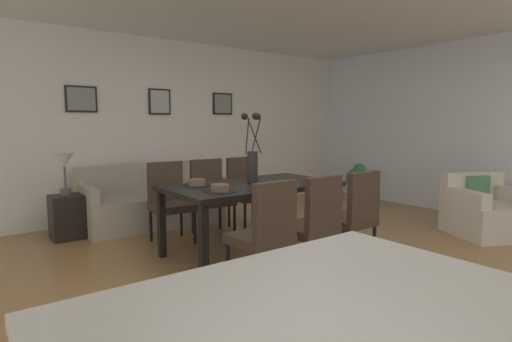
{
  "coord_description": "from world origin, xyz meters",
  "views": [
    {
      "loc": [
        -2.53,
        -2.54,
        1.37
      ],
      "look_at": [
        -0.0,
        0.82,
        0.88
      ],
      "focal_mm": 28.67,
      "sensor_mm": 36.0,
      "label": 1
    }
  ],
  "objects_px": {
    "dining_chair_far_left": "(314,221)",
    "dining_chair_far_right": "(210,193)",
    "framed_picture_center": "(160,102)",
    "potted_plant": "(356,180)",
    "centerpiece_vase": "(253,157)",
    "table_lamp": "(64,164)",
    "dining_chair_near_right": "(169,198)",
    "dining_chair_near_left": "(266,230)",
    "armchair": "(486,212)",
    "dining_chair_mid_left": "(354,213)",
    "bowl_near_left": "(220,187)",
    "side_table": "(67,217)",
    "framed_picture_left": "(81,99)",
    "dining_chair_mid_right": "(246,189)",
    "bowl_near_right": "(197,182)",
    "dining_table": "(253,190)",
    "framed_picture_right": "(223,104)",
    "sofa": "(151,204)"
  },
  "relations": [
    {
      "from": "dining_chair_near_right",
      "to": "dining_chair_far_right",
      "type": "distance_m",
      "value": 0.56
    },
    {
      "from": "dining_chair_near_left",
      "to": "potted_plant",
      "type": "distance_m",
      "value": 4.25
    },
    {
      "from": "framed_picture_right",
      "to": "armchair",
      "type": "bearing_deg",
      "value": -65.17
    },
    {
      "from": "framed_picture_right",
      "to": "framed_picture_center",
      "type": "bearing_deg",
      "value": -180.0
    },
    {
      "from": "armchair",
      "to": "dining_chair_mid_left",
      "type": "bearing_deg",
      "value": 172.71
    },
    {
      "from": "side_table",
      "to": "armchair",
      "type": "bearing_deg",
      "value": -35.13
    },
    {
      "from": "armchair",
      "to": "framed_picture_left",
      "type": "xyz_separation_m",
      "value": [
        -3.8,
        3.48,
        1.4
      ]
    },
    {
      "from": "dining_chair_mid_left",
      "to": "framed_picture_right",
      "type": "xyz_separation_m",
      "value": [
        0.55,
        3.2,
        1.17
      ]
    },
    {
      "from": "dining_table",
      "to": "framed_picture_center",
      "type": "xyz_separation_m",
      "value": [
        0.0,
        2.31,
        1.02
      ]
    },
    {
      "from": "potted_plant",
      "to": "framed_picture_center",
      "type": "bearing_deg",
      "value": 160.99
    },
    {
      "from": "dining_chair_near_left",
      "to": "sofa",
      "type": "bearing_deg",
      "value": 86.85
    },
    {
      "from": "centerpiece_vase",
      "to": "dining_chair_mid_right",
      "type": "bearing_deg",
      "value": 58.48
    },
    {
      "from": "dining_chair_far_right",
      "to": "potted_plant",
      "type": "xyz_separation_m",
      "value": [
        3.14,
        0.29,
        -0.14
      ]
    },
    {
      "from": "dining_table",
      "to": "sofa",
      "type": "height_order",
      "value": "sofa"
    },
    {
      "from": "centerpiece_vase",
      "to": "table_lamp",
      "type": "relative_size",
      "value": 1.44
    },
    {
      "from": "sofa",
      "to": "table_lamp",
      "type": "distance_m",
      "value": 1.25
    },
    {
      "from": "dining_chair_near_right",
      "to": "framed_picture_center",
      "type": "relative_size",
      "value": 2.45
    },
    {
      "from": "dining_table",
      "to": "dining_chair_near_right",
      "type": "bearing_deg",
      "value": 120.2
    },
    {
      "from": "dining_chair_mid_left",
      "to": "centerpiece_vase",
      "type": "height_order",
      "value": "centerpiece_vase"
    },
    {
      "from": "dining_table",
      "to": "armchair",
      "type": "relative_size",
      "value": 1.67
    },
    {
      "from": "table_lamp",
      "to": "dining_chair_mid_right",
      "type": "bearing_deg",
      "value": -22.25
    },
    {
      "from": "framed_picture_left",
      "to": "bowl_near_left",
      "type": "bearing_deg",
      "value": -77.64
    },
    {
      "from": "dining_chair_far_right",
      "to": "dining_chair_mid_right",
      "type": "xyz_separation_m",
      "value": [
        0.54,
        0.0,
        0.0
      ]
    },
    {
      "from": "dining_chair_near_right",
      "to": "side_table",
      "type": "bearing_deg",
      "value": 137.64
    },
    {
      "from": "dining_chair_far_left",
      "to": "armchair",
      "type": "xyz_separation_m",
      "value": [
        2.7,
        -0.27,
        -0.23
      ]
    },
    {
      "from": "dining_chair_far_right",
      "to": "bowl_near_left",
      "type": "distance_m",
      "value": 1.31
    },
    {
      "from": "table_lamp",
      "to": "bowl_near_right",
      "type": "bearing_deg",
      "value": -59.11
    },
    {
      "from": "dining_chair_far_left",
      "to": "dining_chair_mid_right",
      "type": "height_order",
      "value": "same"
    },
    {
      "from": "dining_chair_near_left",
      "to": "dining_chair_far_right",
      "type": "height_order",
      "value": "same"
    },
    {
      "from": "dining_chair_near_left",
      "to": "armchair",
      "type": "relative_size",
      "value": 0.86
    },
    {
      "from": "dining_chair_near_right",
      "to": "framed_picture_right",
      "type": "relative_size",
      "value": 2.57
    },
    {
      "from": "dining_chair_mid_right",
      "to": "armchair",
      "type": "relative_size",
      "value": 0.86
    },
    {
      "from": "dining_chair_near_left",
      "to": "bowl_near_right",
      "type": "bearing_deg",
      "value": 90.86
    },
    {
      "from": "dining_chair_mid_left",
      "to": "centerpiece_vase",
      "type": "distance_m",
      "value": 1.17
    },
    {
      "from": "armchair",
      "to": "framed_picture_right",
      "type": "bearing_deg",
      "value": 114.83
    },
    {
      "from": "armchair",
      "to": "dining_chair_near_left",
      "type": "bearing_deg",
      "value": 174.93
    },
    {
      "from": "dining_chair_mid_right",
      "to": "dining_chair_far_right",
      "type": "bearing_deg",
      "value": -179.78
    },
    {
      "from": "dining_chair_mid_right",
      "to": "bowl_near_right",
      "type": "xyz_separation_m",
      "value": [
        -1.11,
        -0.7,
        0.27
      ]
    },
    {
      "from": "armchair",
      "to": "framed_picture_left",
      "type": "height_order",
      "value": "framed_picture_left"
    },
    {
      "from": "framed_picture_center",
      "to": "potted_plant",
      "type": "bearing_deg",
      "value": -19.01
    },
    {
      "from": "dining_table",
      "to": "dining_chair_near_left",
      "type": "bearing_deg",
      "value": -120.55
    },
    {
      "from": "dining_chair_mid_left",
      "to": "table_lamp",
      "type": "height_order",
      "value": "table_lamp"
    },
    {
      "from": "framed_picture_center",
      "to": "dining_table",
      "type": "bearing_deg",
      "value": -90.0
    },
    {
      "from": "dining_table",
      "to": "table_lamp",
      "type": "bearing_deg",
      "value": 129.71
    },
    {
      "from": "dining_table",
      "to": "bowl_near_right",
      "type": "height_order",
      "value": "bowl_near_right"
    },
    {
      "from": "dining_chair_near_left",
      "to": "side_table",
      "type": "xyz_separation_m",
      "value": [
        -0.93,
        2.64,
        -0.25
      ]
    },
    {
      "from": "bowl_near_left",
      "to": "potted_plant",
      "type": "distance_m",
      "value": 4.0
    },
    {
      "from": "dining_table",
      "to": "side_table",
      "type": "height_order",
      "value": "dining_table"
    },
    {
      "from": "bowl_near_left",
      "to": "framed_picture_center",
      "type": "xyz_separation_m",
      "value": [
        0.54,
        2.53,
        0.9
      ]
    },
    {
      "from": "dining_chair_far_left",
      "to": "dining_chair_far_right",
      "type": "relative_size",
      "value": 1.0
    }
  ]
}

